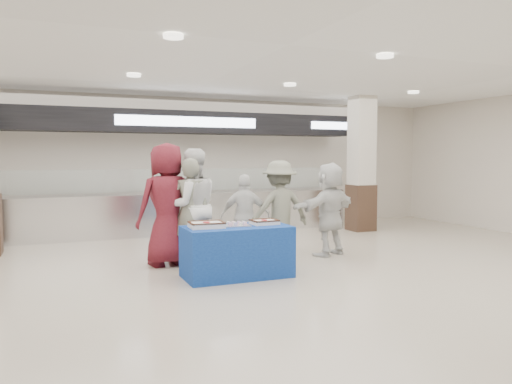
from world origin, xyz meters
name	(u,v)px	position (x,y,z in m)	size (l,w,h in m)	color
ground	(287,290)	(0.00, 0.00, 0.00)	(14.00, 14.00, 0.00)	beige
serving_line	(185,183)	(0.00, 5.40, 1.16)	(8.70, 0.85, 2.80)	silver
column_right	(361,167)	(4.00, 4.20, 1.53)	(0.55, 0.55, 3.20)	#342218
display_table	(237,252)	(-0.37, 0.94, 0.38)	(1.55, 0.78, 0.75)	#163F98
sheet_cake_left	(206,224)	(-0.82, 0.96, 0.80)	(0.50, 0.41, 0.10)	white
sheet_cake_right	(264,221)	(0.08, 0.98, 0.79)	(0.40, 0.32, 0.09)	white
cupcake_tray	(237,224)	(-0.36, 0.97, 0.78)	(0.41, 0.33, 0.06)	#AAAAAF
civilian_maroon	(167,204)	(-1.14, 2.12, 1.00)	(0.97, 0.63, 1.99)	maroon
soldier_a	(190,212)	(-0.81, 1.94, 0.88)	(0.64, 0.42, 1.75)	slate
chef_tall	(192,206)	(-0.73, 2.09, 0.95)	(0.92, 0.72, 1.90)	white
chef_short	(245,216)	(0.24, 2.17, 0.73)	(0.86, 0.36, 1.46)	white
soldier_b	(279,209)	(0.82, 2.02, 0.85)	(1.10, 0.63, 1.70)	slate
civilian_white	(330,209)	(1.73, 1.84, 0.83)	(1.54, 0.49, 1.67)	silver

